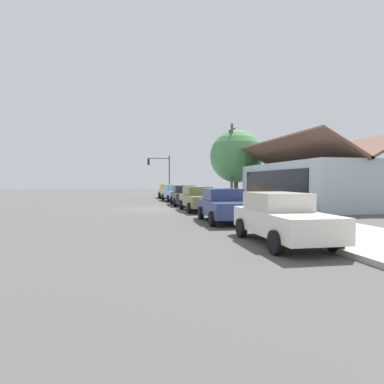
# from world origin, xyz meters

# --- Properties ---
(ground_plane) EXTENTS (120.00, 120.00, 0.00)m
(ground_plane) POSITION_xyz_m (0.00, 0.00, 0.00)
(ground_plane) COLOR #4C4947
(sidewalk_curb) EXTENTS (60.00, 4.20, 0.16)m
(sidewalk_curb) POSITION_xyz_m (0.00, 5.60, 0.08)
(sidewalk_curb) COLOR #A3A099
(sidewalk_curb) RESTS_ON ground
(car_mustard) EXTENTS (4.60, 2.14, 1.59)m
(car_mustard) POSITION_xyz_m (-14.84, 2.90, 0.81)
(car_mustard) COLOR gold
(car_mustard) RESTS_ON ground
(car_skyblue) EXTENTS (4.85, 2.21, 1.59)m
(car_skyblue) POSITION_xyz_m (-8.73, 2.80, 0.82)
(car_skyblue) COLOR #8CB7E0
(car_skyblue) RESTS_ON ground
(car_charcoal) EXTENTS (4.75, 2.30, 1.59)m
(car_charcoal) POSITION_xyz_m (-2.87, 2.78, 0.82)
(car_charcoal) COLOR #2D3035
(car_charcoal) RESTS_ON ground
(car_olive) EXTENTS (4.78, 2.04, 1.59)m
(car_olive) POSITION_xyz_m (2.44, 2.74, 0.82)
(car_olive) COLOR olive
(car_olive) RESTS_ON ground
(car_navy) EXTENTS (4.52, 2.16, 1.59)m
(car_navy) POSITION_xyz_m (8.58, 2.61, 0.81)
(car_navy) COLOR navy
(car_navy) RESTS_ON ground
(car_ivory) EXTENTS (4.63, 2.03, 1.59)m
(car_ivory) POSITION_xyz_m (14.27, 2.76, 0.81)
(car_ivory) COLOR silver
(car_ivory) RESTS_ON ground
(storefront_building) EXTENTS (13.44, 6.50, 5.10)m
(storefront_building) POSITION_xyz_m (0.36, 11.98, 1.80)
(storefront_building) COLOR #ADBCC6
(storefront_building) RESTS_ON ground
(shade_tree) EXTENTS (5.26, 5.26, 7.08)m
(shade_tree) POSITION_xyz_m (-8.42, 9.07, 4.44)
(shade_tree) COLOR brown
(shade_tree) RESTS_ON ground
(traffic_light_main) EXTENTS (0.37, 2.79, 5.20)m
(traffic_light_main) POSITION_xyz_m (-18.15, 2.54, 3.49)
(traffic_light_main) COLOR #383833
(traffic_light_main) RESTS_ON ground
(utility_pole_wooden) EXTENTS (1.80, 0.24, 7.50)m
(utility_pole_wooden) POSITION_xyz_m (-7.19, 8.20, 3.93)
(utility_pole_wooden) COLOR brown
(utility_pole_wooden) RESTS_ON ground
(fire_hydrant_red) EXTENTS (0.22, 0.22, 0.71)m
(fire_hydrant_red) POSITION_xyz_m (-10.23, 4.20, 0.50)
(fire_hydrant_red) COLOR red
(fire_hydrant_red) RESTS_ON sidewalk_curb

